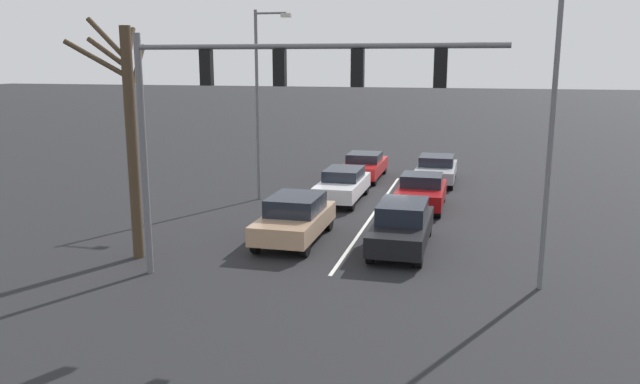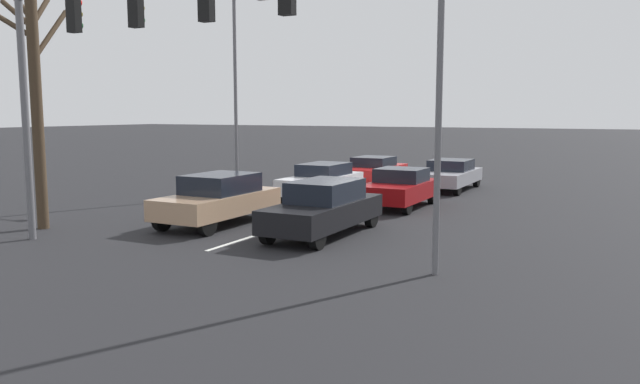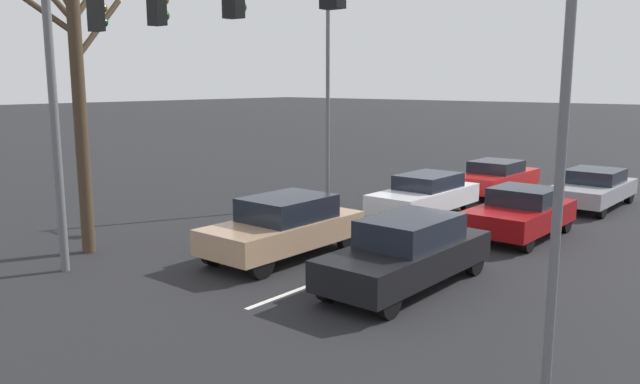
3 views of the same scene
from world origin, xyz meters
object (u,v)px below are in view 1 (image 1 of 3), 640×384
Objects in this scene: car_maroon_leftlane_second at (421,191)px; traffic_signal_gantry at (255,95)px; car_black_leftlane_front at (402,225)px; car_white_midlane_second at (343,184)px; car_tan_midlane_front at (295,218)px; street_lamp_left_shoulder at (546,121)px; bare_tree_near at (129,128)px; car_gray_leftlane_third at (436,169)px; car_red_midlane_third at (364,166)px; street_lamp_right_shoulder at (261,94)px.

car_maroon_leftlane_second is 0.41× the size of traffic_signal_gantry.
car_black_leftlane_front reaches higher than car_white_midlane_second.
car_tan_midlane_front is 9.04m from street_lamp_left_shoulder.
car_black_leftlane_front is 0.63× the size of bare_tree_near.
bare_tree_near reaches higher than car_maroon_leftlane_second.
car_red_midlane_third is at bearing -1.25° from car_gray_leftlane_third.
car_maroon_leftlane_second is 5.97m from car_gray_leftlane_third.
car_white_midlane_second is 1.00× the size of car_red_midlane_third.
car_maroon_leftlane_second is (-0.10, -6.00, -0.07)m from car_black_leftlane_front.
car_black_leftlane_front is at bearing -35.33° from street_lamp_left_shoulder.
car_red_midlane_third reaches higher than car_gray_leftlane_third.
car_red_midlane_third is 0.61× the size of bare_tree_near.
bare_tree_near is at bearing 82.90° from street_lamp_right_shoulder.
bare_tree_near reaches higher than car_black_leftlane_front.
car_maroon_leftlane_second is (-3.81, -5.99, -0.10)m from car_tan_midlane_front.
car_gray_leftlane_third is 15.73m from street_lamp_left_shoulder.
car_tan_midlane_front is at bearing -145.80° from bare_tree_near.
bare_tree_near is at bearing 60.53° from car_gray_leftlane_third.
car_black_leftlane_front is at bearing 88.43° from car_gray_leftlane_third.
street_lamp_right_shoulder is (7.01, -5.97, 3.92)m from car_black_leftlane_front.
bare_tree_near is at bearing 72.70° from car_red_midlane_third.
car_gray_leftlane_third is 17.51m from bare_tree_near.
car_gray_leftlane_third is at bearing -140.74° from street_lamp_right_shoulder.
car_black_leftlane_front is at bearing 139.56° from street_lamp_right_shoulder.
car_gray_leftlane_third is at bearing -92.22° from car_maroon_leftlane_second.
bare_tree_near reaches higher than traffic_signal_gantry.
street_lamp_right_shoulder is at bearing 39.26° from car_gray_leftlane_third.
car_white_midlane_second is 0.98× the size of car_gray_leftlane_third.
car_black_leftlane_front is at bearing 105.94° from car_red_midlane_third.
car_maroon_leftlane_second is at bearing -66.20° from street_lamp_left_shoulder.
car_white_midlane_second is 12.54m from street_lamp_left_shoulder.
street_lamp_left_shoulder is (-10.99, 8.80, -0.11)m from street_lamp_right_shoulder.
bare_tree_near is at bearing 20.19° from car_black_leftlane_front.
street_lamp_right_shoulder is (7.10, 0.03, 3.99)m from car_maroon_leftlane_second.
bare_tree_near reaches higher than car_gray_leftlane_third.
car_white_midlane_second is at bearing 55.42° from car_gray_leftlane_third.
street_lamp_left_shoulder is at bearing 128.32° from car_white_midlane_second.
bare_tree_near is at bearing -15.52° from traffic_signal_gantry.
street_lamp_right_shoulder is at bearing -61.12° from car_tan_midlane_front.
car_tan_midlane_front is 6.28m from bare_tree_near.
traffic_signal_gantry is (0.12, 10.80, 4.50)m from car_white_midlane_second.
traffic_signal_gantry is 1.34× the size of bare_tree_near.
car_red_midlane_third is at bearing -89.73° from car_white_midlane_second.
car_white_midlane_second is at bearing -116.30° from bare_tree_near.
car_tan_midlane_front is 6.16m from traffic_signal_gantry.
car_red_midlane_third is 0.56× the size of street_lamp_left_shoulder.
bare_tree_near reaches higher than car_white_midlane_second.
car_maroon_leftlane_second is 3.55m from car_white_midlane_second.
car_tan_midlane_front is 0.54× the size of street_lamp_right_shoulder.
bare_tree_near is (4.71, 9.52, 3.38)m from car_white_midlane_second.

